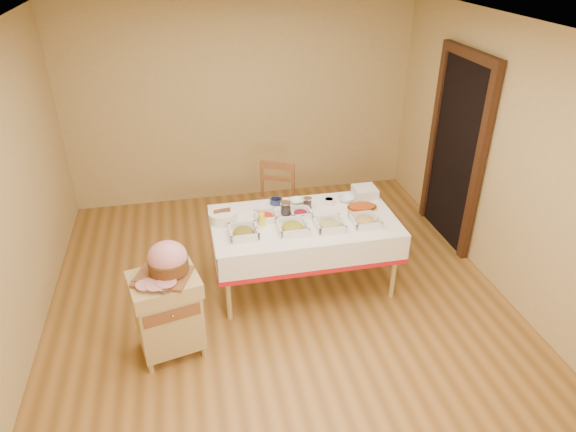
% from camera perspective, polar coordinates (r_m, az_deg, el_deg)
% --- Properties ---
extents(room_shell, '(5.00, 5.00, 5.00)m').
position_cam_1_polar(room_shell, '(4.49, -0.93, 3.34)').
color(room_shell, olive).
rests_on(room_shell, ground).
extents(doorway, '(0.09, 1.10, 2.20)m').
position_cam_1_polar(doorway, '(6.10, 18.23, 7.09)').
color(doorway, black).
rests_on(doorway, ground).
extents(dining_table, '(1.82, 1.02, 0.76)m').
position_cam_1_polar(dining_table, '(5.14, 1.75, -1.97)').
color(dining_table, tan).
rests_on(dining_table, ground).
extents(butcher_cart, '(0.64, 0.57, 0.78)m').
position_cam_1_polar(butcher_cart, '(4.53, -13.22, -10.17)').
color(butcher_cart, tan).
rests_on(butcher_cart, ground).
extents(dining_chair, '(0.56, 0.55, 0.96)m').
position_cam_1_polar(dining_chair, '(5.93, -1.47, 1.37)').
color(dining_chair, brown).
rests_on(dining_chair, ground).
extents(ham_on_board, '(0.46, 0.44, 0.30)m').
position_cam_1_polar(ham_on_board, '(4.28, -13.30, -4.96)').
color(ham_on_board, brown).
rests_on(ham_on_board, butcher_cart).
extents(serving_dish_a, '(0.27, 0.27, 0.12)m').
position_cam_1_polar(serving_dish_a, '(4.80, -4.96, -1.80)').
color(serving_dish_a, silver).
rests_on(serving_dish_a, dining_table).
extents(serving_dish_b, '(0.28, 0.28, 0.11)m').
position_cam_1_polar(serving_dish_b, '(4.86, 0.52, -1.24)').
color(serving_dish_b, silver).
rests_on(serving_dish_b, dining_table).
extents(serving_dish_c, '(0.27, 0.27, 0.11)m').
position_cam_1_polar(serving_dish_c, '(4.92, 4.64, -0.95)').
color(serving_dish_c, silver).
rests_on(serving_dish_c, dining_table).
extents(serving_dish_d, '(0.26, 0.26, 0.10)m').
position_cam_1_polar(serving_dish_d, '(5.03, 8.58, -0.51)').
color(serving_dish_d, silver).
rests_on(serving_dish_d, dining_table).
extents(serving_dish_e, '(0.21, 0.20, 0.10)m').
position_cam_1_polar(serving_dish_e, '(5.06, -2.45, -0.03)').
color(serving_dish_e, silver).
rests_on(serving_dish_e, dining_table).
extents(serving_dish_f, '(0.21, 0.20, 0.09)m').
position_cam_1_polar(serving_dish_f, '(5.12, 1.43, 0.34)').
color(serving_dish_f, silver).
rests_on(serving_dish_f, dining_table).
extents(small_bowl_left, '(0.13, 0.13, 0.06)m').
position_cam_1_polar(small_bowl_left, '(5.18, -7.56, 0.48)').
color(small_bowl_left, silver).
rests_on(small_bowl_left, dining_table).
extents(small_bowl_mid, '(0.13, 0.13, 0.06)m').
position_cam_1_polar(small_bowl_mid, '(5.35, -1.33, 1.68)').
color(small_bowl_mid, navy).
rests_on(small_bowl_mid, dining_table).
extents(small_bowl_right, '(0.11, 0.11, 0.05)m').
position_cam_1_polar(small_bowl_right, '(5.36, 4.58, 1.69)').
color(small_bowl_right, silver).
rests_on(small_bowl_right, dining_table).
extents(bowl_white_imported, '(0.16, 0.16, 0.04)m').
position_cam_1_polar(bowl_white_imported, '(5.37, 0.99, 1.70)').
color(bowl_white_imported, silver).
rests_on(bowl_white_imported, dining_table).
extents(bowl_small_imported, '(0.20, 0.20, 0.05)m').
position_cam_1_polar(bowl_small_imported, '(5.43, 6.55, 1.90)').
color(bowl_small_imported, silver).
rests_on(bowl_small_imported, dining_table).
extents(preserve_jar_left, '(0.11, 0.11, 0.13)m').
position_cam_1_polar(preserve_jar_left, '(5.13, -0.27, 0.81)').
color(preserve_jar_left, silver).
rests_on(preserve_jar_left, dining_table).
extents(preserve_jar_right, '(0.09, 0.09, 0.11)m').
position_cam_1_polar(preserve_jar_right, '(5.26, 2.18, 1.42)').
color(preserve_jar_right, silver).
rests_on(preserve_jar_right, dining_table).
extents(mustard_bottle, '(0.05, 0.05, 0.16)m').
position_cam_1_polar(mustard_bottle, '(4.93, -2.92, -0.33)').
color(mustard_bottle, yellow).
rests_on(mustard_bottle, dining_table).
extents(bread_basket, '(0.27, 0.27, 0.12)m').
position_cam_1_polar(bread_basket, '(5.06, -7.30, -0.03)').
color(bread_basket, white).
rests_on(bread_basket, dining_table).
extents(plate_stack, '(0.24, 0.24, 0.10)m').
position_cam_1_polar(plate_stack, '(5.55, 8.53, 2.68)').
color(plate_stack, silver).
rests_on(plate_stack, dining_table).
extents(brass_platter, '(0.31, 0.22, 0.04)m').
position_cam_1_polar(brass_platter, '(5.30, 8.21, 0.95)').
color(brass_platter, gold).
rests_on(brass_platter, dining_table).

